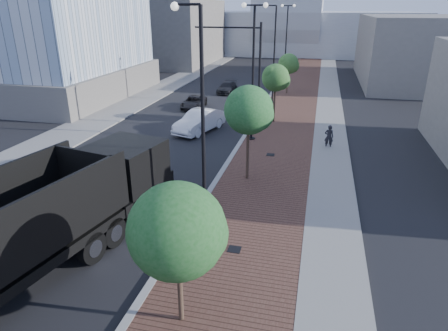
% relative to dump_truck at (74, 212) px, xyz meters
% --- Properties ---
extents(sidewalk, '(7.00, 140.00, 0.12)m').
position_rel_dump_truck_xyz_m(sidewalk, '(7.26, 33.17, -1.59)').
color(sidewalk, '#4C2D23').
rests_on(sidewalk, ground).
extents(concrete_strip, '(2.40, 140.00, 0.13)m').
position_rel_dump_truck_xyz_m(concrete_strip, '(9.96, 33.17, -1.58)').
color(concrete_strip, slate).
rests_on(concrete_strip, ground).
extents(curb, '(0.30, 140.00, 0.14)m').
position_rel_dump_truck_xyz_m(curb, '(3.76, 33.17, -1.58)').
color(curb, gray).
rests_on(curb, ground).
extents(west_sidewalk, '(4.00, 140.00, 0.12)m').
position_rel_dump_truck_xyz_m(west_sidewalk, '(-9.24, 33.17, -1.59)').
color(west_sidewalk, slate).
rests_on(west_sidewalk, ground).
extents(dump_truck, '(5.54, 14.28, 3.91)m').
position_rel_dump_truck_xyz_m(dump_truck, '(0.00, 0.00, 0.00)').
color(dump_truck, black).
rests_on(dump_truck, ground).
extents(white_sedan, '(3.15, 5.33, 1.66)m').
position_rel_dump_truck_xyz_m(white_sedan, '(0.10, 16.36, -0.82)').
color(white_sedan, silver).
rests_on(white_sedan, ground).
extents(dark_car_mid, '(2.10, 4.15, 1.12)m').
position_rel_dump_truck_xyz_m(dark_car_mid, '(-2.65, 23.47, -1.08)').
color(dark_car_mid, black).
rests_on(dark_car_mid, ground).
extents(dark_car_far, '(1.71, 4.09, 1.18)m').
position_rel_dump_truck_xyz_m(dark_car_far, '(-1.21, 31.24, -1.06)').
color(dark_car_far, black).
rests_on(dark_car_far, ground).
extents(pedestrian, '(0.61, 0.41, 1.64)m').
position_rel_dump_truck_xyz_m(pedestrian, '(9.79, 14.73, -0.83)').
color(pedestrian, black).
rests_on(pedestrian, ground).
extents(streetlight_1, '(1.44, 0.56, 9.21)m').
position_rel_dump_truck_xyz_m(streetlight_1, '(4.25, 3.17, 2.70)').
color(streetlight_1, black).
rests_on(streetlight_1, ground).
extents(streetlight_2, '(1.72, 0.56, 9.28)m').
position_rel_dump_truck_xyz_m(streetlight_2, '(4.36, 15.17, 3.17)').
color(streetlight_2, black).
rests_on(streetlight_2, ground).
extents(streetlight_3, '(1.44, 0.56, 9.21)m').
position_rel_dump_truck_xyz_m(streetlight_3, '(4.25, 27.17, 2.70)').
color(streetlight_3, black).
rests_on(streetlight_3, ground).
extents(streetlight_4, '(1.72, 0.56, 9.28)m').
position_rel_dump_truck_xyz_m(streetlight_4, '(4.36, 39.17, 3.17)').
color(streetlight_4, black).
rests_on(streetlight_4, ground).
extents(traffic_mast, '(5.09, 0.20, 8.00)m').
position_rel_dump_truck_xyz_m(traffic_mast, '(3.46, 18.17, 3.34)').
color(traffic_mast, black).
rests_on(traffic_mast, ground).
extents(tree_0, '(2.82, 2.82, 4.66)m').
position_rel_dump_truck_xyz_m(tree_0, '(5.41, -2.80, 1.59)').
color(tree_0, '#382619').
rests_on(tree_0, ground).
extents(tree_1, '(2.61, 2.60, 5.31)m').
position_rel_dump_truck_xyz_m(tree_1, '(5.41, 8.20, 2.35)').
color(tree_1, '#382619').
rests_on(tree_1, ground).
extents(tree_2, '(2.27, 2.20, 4.84)m').
position_rel_dump_truck_xyz_m(tree_2, '(5.41, 20.20, 2.07)').
color(tree_2, '#382619').
rests_on(tree_2, ground).
extents(tree_3, '(2.27, 2.20, 4.38)m').
position_rel_dump_truck_xyz_m(tree_3, '(5.41, 32.20, 1.62)').
color(tree_3, '#382619').
rests_on(tree_3, ground).
extents(tower_podium, '(19.00, 19.00, 3.00)m').
position_rel_dump_truck_xyz_m(tower_podium, '(-20.24, 25.17, -0.15)').
color(tower_podium, '#65615B').
rests_on(tower_podium, ground).
extents(convention_center, '(50.00, 30.00, 50.00)m').
position_rel_dump_truck_xyz_m(convention_center, '(1.76, 78.17, 4.36)').
color(convention_center, '#A1A6AB').
rests_on(convention_center, ground).
extents(commercial_block_nw, '(14.00, 20.00, 10.00)m').
position_rel_dump_truck_xyz_m(commercial_block_nw, '(-16.24, 53.17, 3.35)').
color(commercial_block_nw, '#5F5B56').
rests_on(commercial_block_nw, ground).
extents(commercial_block_ne, '(12.00, 22.00, 8.00)m').
position_rel_dump_truck_xyz_m(commercial_block_ne, '(19.76, 43.17, 2.35)').
color(commercial_block_ne, slate).
rests_on(commercial_block_ne, ground).
extents(utility_cover_1, '(0.50, 0.50, 0.02)m').
position_rel_dump_truck_xyz_m(utility_cover_1, '(6.16, 1.17, -1.52)').
color(utility_cover_1, black).
rests_on(utility_cover_1, sidewalk).
extents(utility_cover_2, '(0.50, 0.50, 0.02)m').
position_rel_dump_truck_xyz_m(utility_cover_2, '(6.16, 12.17, -1.52)').
color(utility_cover_2, black).
rests_on(utility_cover_2, sidewalk).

